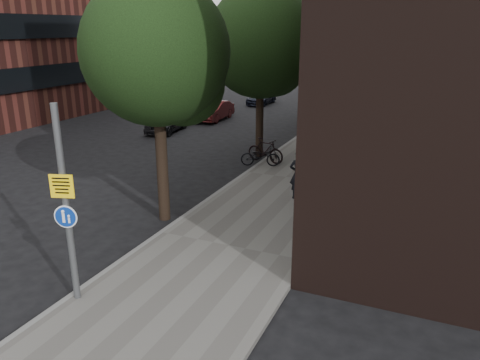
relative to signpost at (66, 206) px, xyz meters
The scene contains 15 objects.
ground 3.00m from the signpost, 14.41° to the left, with size 120.00×120.00×0.00m, color black.
sidewalk 10.91m from the signpost, 78.91° to the left, with size 4.50×60.00×0.12m, color #625F5B.
curb_edge 10.71m from the signpost, 91.10° to the left, with size 0.15×60.00×0.13m, color slate.
street_tree_near 5.84m from the signpost, 98.13° to the left, with size 4.40×4.40×7.50m.
street_tree_mid 13.90m from the signpost, 93.07° to the left, with size 5.00×5.00×7.80m.
street_tree_far 22.78m from the signpost, 91.85° to the left, with size 5.00×5.00×7.80m.
signpost is the anchor object (origin of this frame).
pedestrian 8.78m from the signpost, 71.71° to the left, with size 0.65×0.43×1.78m, color black.
parked_bike_facade_near 8.88m from the signpost, 65.79° to the left, with size 0.54×1.54×0.81m, color black.
parked_bike_facade_far 9.79m from the signpost, 71.07° to the left, with size 0.47×1.68×1.01m, color black.
parked_bike_curb_near 11.67m from the signpost, 90.00° to the left, with size 0.60×1.72×0.90m, color black.
parked_bike_curb_far 12.29m from the signpost, 90.00° to the left, with size 0.52×1.85×1.11m, color black.
parked_car_near 18.37m from the signpost, 115.59° to the left, with size 1.51×3.77×1.28m, color black.
parked_car_mid 22.04m from the signpost, 108.27° to the left, with size 1.33×3.81×1.26m, color #581919.
parked_car_far 29.33m from the signpost, 102.79° to the left, with size 1.55×3.81×1.11m, color black.
Camera 1 is at (5.31, -7.50, 5.99)m, focal length 35.00 mm.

